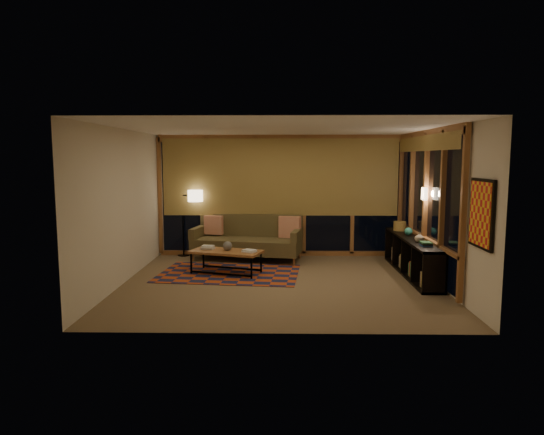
{
  "coord_description": "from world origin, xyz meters",
  "views": [
    {
      "loc": [
        0.02,
        -8.36,
        2.2
      ],
      "look_at": [
        -0.15,
        0.46,
        1.11
      ],
      "focal_mm": 32.0,
      "sensor_mm": 36.0,
      "label": 1
    }
  ],
  "objects_px": {
    "bookshelf": "(412,256)",
    "floor_lamp": "(183,223)",
    "coffee_table": "(226,262)",
    "sofa": "(247,238)"
  },
  "relations": [
    {
      "from": "coffee_table",
      "to": "floor_lamp",
      "type": "bearing_deg",
      "value": 141.81
    },
    {
      "from": "coffee_table",
      "to": "floor_lamp",
      "type": "distance_m",
      "value": 2.13
    },
    {
      "from": "coffee_table",
      "to": "floor_lamp",
      "type": "relative_size",
      "value": 0.89
    },
    {
      "from": "sofa",
      "to": "floor_lamp",
      "type": "relative_size",
      "value": 1.53
    },
    {
      "from": "floor_lamp",
      "to": "bookshelf",
      "type": "distance_m",
      "value": 4.99
    },
    {
      "from": "sofa",
      "to": "coffee_table",
      "type": "bearing_deg",
      "value": -92.59
    },
    {
      "from": "floor_lamp",
      "to": "sofa",
      "type": "bearing_deg",
      "value": 8.2
    },
    {
      "from": "coffee_table",
      "to": "bookshelf",
      "type": "distance_m",
      "value": 3.51
    },
    {
      "from": "sofa",
      "to": "bookshelf",
      "type": "bearing_deg",
      "value": -10.85
    },
    {
      "from": "bookshelf",
      "to": "floor_lamp",
      "type": "bearing_deg",
      "value": 159.86
    }
  ]
}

